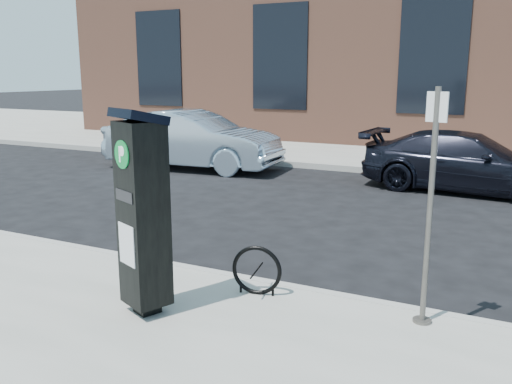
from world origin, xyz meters
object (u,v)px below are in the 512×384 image
Objects in this scene: sign_pole at (430,211)px; car_silver at (192,140)px; parking_kiosk at (143,211)px; car_dark at (466,162)px; bike_rack at (257,271)px.

sign_pole reaches higher than car_silver.
parking_kiosk is 8.44m from car_dark.
sign_pole reaches higher than bike_rack.
car_dark is at bearing -92.68° from car_silver.
parking_kiosk is at bearing -154.65° from car_silver.
car_silver is (-7.05, 6.93, -0.48)m from sign_pole.
bike_rack is at bearing 172.70° from car_dark.
car_silver is (-4.57, 7.91, -0.42)m from parking_kiosk.
parking_kiosk is at bearing -142.48° from sign_pole.
bike_rack is 8.84m from car_silver.
parking_kiosk is 0.43× the size of car_silver.
car_dark is (6.73, 0.23, -0.13)m from car_silver.
car_dark is (2.16, 8.14, -0.55)m from parking_kiosk.
car_silver is 6.73m from car_dark.
sign_pole reaches higher than car_dark.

